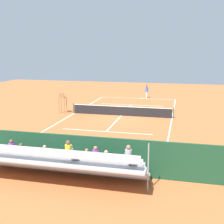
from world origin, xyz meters
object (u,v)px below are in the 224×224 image
object	(u,v)px
tennis_net	(121,111)
tennis_ball_far	(141,102)
equipment_bag	(77,163)
tennis_racket	(142,98)
tennis_ball_near	(128,100)
tennis_player	(147,91)
umpire_chair	(62,101)
courtside_bench	(105,158)
bleacher_stand	(62,162)

from	to	relation	value
tennis_net	tennis_ball_far	bearing A→B (deg)	-95.41
equipment_bag	tennis_racket	xyz separation A→B (m)	(-0.29, -24.65, -0.16)
equipment_bag	tennis_ball_near	world-z (taller)	equipment_bag
tennis_player	tennis_ball_near	xyz separation A→B (m)	(2.21, 2.19, -0.98)
umpire_chair	tennis_racket	world-z (taller)	umpire_chair
umpire_chair	tennis_ball_near	size ratio (longest dim) A/B	32.42
tennis_ball_near	tennis_player	bearing A→B (deg)	-135.28
tennis_player	tennis_racket	distance (m)	1.21
equipment_bag	tennis_ball_far	distance (m)	21.76
courtside_bench	tennis_player	distance (m)	24.73
tennis_net	umpire_chair	world-z (taller)	umpire_chair
courtside_bench	equipment_bag	xyz separation A→B (m)	(1.67, 0.13, -0.38)
tennis_ball_near	courtside_bench	bearing A→B (deg)	97.47
equipment_bag	umpire_chair	bearing A→B (deg)	-64.08
umpire_chair	tennis_player	distance (m)	13.80
equipment_bag	tennis_racket	bearing A→B (deg)	-90.67
courtside_bench	tennis_racket	size ratio (longest dim) A/B	3.08
umpire_chair	equipment_bag	world-z (taller)	umpire_chair
umpire_chair	tennis_net	bearing A→B (deg)	-177.66
tennis_net	tennis_ball_near	size ratio (longest dim) A/B	156.06
tennis_racket	umpire_chair	bearing A→B (deg)	59.86
tennis_net	equipment_bag	bearing A→B (deg)	90.81
courtside_bench	umpire_chair	bearing A→B (deg)	-58.24
equipment_bag	tennis_ball_near	distance (m)	22.69
courtside_bench	tennis_ball_far	world-z (taller)	courtside_bench
umpire_chair	tennis_ball_near	bearing A→B (deg)	-118.25
courtside_bench	equipment_bag	world-z (taller)	courtside_bench
courtside_bench	tennis_racket	distance (m)	24.57
umpire_chair	equipment_bag	distance (m)	14.66
umpire_chair	tennis_player	xyz separation A→B (m)	(-7.32, -11.70, -0.30)
courtside_bench	tennis_player	bearing A→B (deg)	-88.29
tennis_ball_near	tennis_ball_far	size ratio (longest dim) A/B	1.00
courtside_bench	equipment_bag	distance (m)	1.72
umpire_chair	bleacher_stand	bearing A→B (deg)	112.79
umpire_chair	courtside_bench	world-z (taller)	umpire_chair
tennis_racket	tennis_net	bearing A→B (deg)	87.57
bleacher_stand	umpire_chair	distance (m)	16.36
tennis_racket	tennis_player	bearing A→B (deg)	-163.18
courtside_bench	tennis_net	bearing A→B (deg)	-82.03
equipment_bag	tennis_ball_far	bearing A→B (deg)	-91.58
courtside_bench	tennis_ball_near	size ratio (longest dim) A/B	27.27
courtside_bench	tennis_player	xyz separation A→B (m)	(0.74, -24.71, 0.46)
equipment_bag	tennis_ball_near	size ratio (longest dim) A/B	13.64
tennis_racket	tennis_ball_near	world-z (taller)	tennis_ball_near
umpire_chair	tennis_racket	xyz separation A→B (m)	(-6.68, -11.50, -1.30)
tennis_racket	bleacher_stand	bearing A→B (deg)	89.26
tennis_ball_far	tennis_ball_near	bearing A→B (deg)	-25.42
bleacher_stand	tennis_ball_near	bearing A→B (deg)	-87.14
courtside_bench	tennis_player	world-z (taller)	tennis_player
tennis_net	bleacher_stand	xyz separation A→B (m)	(-0.13, 15.33, 0.45)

